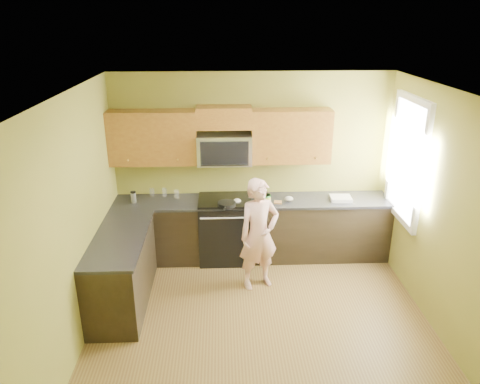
{
  "coord_description": "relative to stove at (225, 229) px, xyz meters",
  "views": [
    {
      "loc": [
        -0.44,
        -4.35,
        3.41
      ],
      "look_at": [
        -0.2,
        1.3,
        1.2
      ],
      "focal_mm": 33.92,
      "sensor_mm": 36.0,
      "label": 1
    }
  ],
  "objects": [
    {
      "name": "butter_tub",
      "position": [
        0.6,
        0.02,
        0.45
      ],
      "size": [
        0.16,
        0.16,
        0.1
      ],
      "primitive_type": null,
      "rotation": [
        0.0,
        0.0,
        0.18
      ],
      "color": "#EBFA41",
      "rests_on": "countertop_back"
    },
    {
      "name": "toast_slice",
      "position": [
        0.75,
        -0.1,
        0.45
      ],
      "size": [
        0.12,
        0.12,
        0.01
      ],
      "primitive_type": "cube",
      "rotation": [
        0.0,
        0.0,
        -0.14
      ],
      "color": "#B27F47",
      "rests_on": "countertop_back"
    },
    {
      "name": "glass_b",
      "position": [
        -1.07,
        0.22,
        0.51
      ],
      "size": [
        0.07,
        0.07,
        0.12
      ],
      "primitive_type": "cylinder",
      "rotation": [
        0.0,
        0.0,
        -0.06
      ],
      "color": "silver",
      "rests_on": "countertop_back"
    },
    {
      "name": "dish_towel",
      "position": [
        1.67,
        -0.04,
        0.47
      ],
      "size": [
        0.31,
        0.25,
        0.05
      ],
      "primitive_type": "cube",
      "rotation": [
        0.0,
        0.0,
        -0.04
      ],
      "color": "white",
      "rests_on": "countertop_back"
    },
    {
      "name": "floor",
      "position": [
        0.4,
        -1.68,
        -0.47
      ],
      "size": [
        4.0,
        4.0,
        0.0
      ],
      "primitive_type": "plane",
      "color": "brown",
      "rests_on": "ground"
    },
    {
      "name": "wall_right",
      "position": [
        2.4,
        -1.68,
        0.88
      ],
      "size": [
        0.0,
        4.0,
        4.0
      ],
      "primitive_type": "plane",
      "rotation": [
        1.57,
        0.0,
        -1.57
      ],
      "color": "olive",
      "rests_on": "ground"
    },
    {
      "name": "microwave",
      "position": [
        0.0,
        0.12,
        0.97
      ],
      "size": [
        0.76,
        0.4,
        0.42
      ],
      "primitive_type": null,
      "color": "silver",
      "rests_on": "wall_back"
    },
    {
      "name": "window",
      "position": [
        2.38,
        -0.48,
        1.17
      ],
      "size": [
        0.06,
        1.06,
        1.66
      ],
      "primitive_type": null,
      "color": "white",
      "rests_on": "wall_right"
    },
    {
      "name": "stove",
      "position": [
        0.0,
        0.0,
        0.0
      ],
      "size": [
        0.76,
        0.65,
        0.95
      ],
      "primitive_type": null,
      "color": "black",
      "rests_on": "floor"
    },
    {
      "name": "upper_cab_over_mw",
      "position": [
        0.0,
        0.16,
        1.62
      ],
      "size": [
        0.76,
        0.33,
        0.3
      ],
      "primitive_type": "cube",
      "color": "brown",
      "rests_on": "wall_back"
    },
    {
      "name": "ceiling",
      "position": [
        0.4,
        -1.68,
        2.23
      ],
      "size": [
        4.0,
        4.0,
        0.0
      ],
      "primitive_type": "plane",
      "rotation": [
        3.14,
        0.0,
        0.0
      ],
      "color": "white",
      "rests_on": "ground"
    },
    {
      "name": "countertop_back",
      "position": [
        0.4,
        0.01,
        0.43
      ],
      "size": [
        4.0,
        0.62,
        0.04
      ],
      "primitive_type": "cube",
      "color": "black",
      "rests_on": "cabinet_back_run"
    },
    {
      "name": "wall_left",
      "position": [
        -1.6,
        -1.68,
        0.88
      ],
      "size": [
        0.0,
        4.0,
        4.0
      ],
      "primitive_type": "plane",
      "rotation": [
        1.57,
        0.0,
        1.57
      ],
      "color": "olive",
      "rests_on": "ground"
    },
    {
      "name": "upper_cab_right",
      "position": [
        0.94,
        0.16,
        0.97
      ],
      "size": [
        1.12,
        0.33,
        0.75
      ],
      "primitive_type": null,
      "color": "brown",
      "rests_on": "wall_back"
    },
    {
      "name": "frying_pan",
      "position": [
        0.02,
        -0.26,
        0.47
      ],
      "size": [
        0.34,
        0.48,
        0.06
      ],
      "primitive_type": null,
      "rotation": [
        0.0,
        0.0,
        -0.2
      ],
      "color": "black",
      "rests_on": "stove"
    },
    {
      "name": "glass_a",
      "position": [
        -0.7,
        0.14,
        0.51
      ],
      "size": [
        0.07,
        0.07,
        0.12
      ],
      "primitive_type": "cylinder",
      "rotation": [
        0.0,
        0.0,
        0.06
      ],
      "color": "silver",
      "rests_on": "countertop_back"
    },
    {
      "name": "upper_cab_left",
      "position": [
        -0.99,
        0.16,
        0.97
      ],
      "size": [
        1.22,
        0.33,
        0.75
      ],
      "primitive_type": null,
      "color": "brown",
      "rests_on": "wall_back"
    },
    {
      "name": "cabinet_back_run",
      "position": [
        0.4,
        0.02,
        -0.03
      ],
      "size": [
        4.0,
        0.6,
        0.88
      ],
      "primitive_type": "cube",
      "color": "black",
      "rests_on": "floor"
    },
    {
      "name": "wall_front",
      "position": [
        0.4,
        -3.67,
        0.88
      ],
      "size": [
        4.0,
        0.0,
        4.0
      ],
      "primitive_type": "plane",
      "rotation": [
        -1.57,
        0.0,
        0.0
      ],
      "color": "olive",
      "rests_on": "ground"
    },
    {
      "name": "wall_back",
      "position": [
        0.4,
        0.32,
        0.88
      ],
      "size": [
        4.0,
        0.0,
        4.0
      ],
      "primitive_type": "plane",
      "rotation": [
        1.57,
        0.0,
        0.0
      ],
      "color": "olive",
      "rests_on": "ground"
    },
    {
      "name": "woman",
      "position": [
        0.43,
        -0.77,
        0.28
      ],
      "size": [
        0.65,
        0.54,
        1.51
      ],
      "primitive_type": "imported",
      "rotation": [
        0.0,
        0.0,
        0.37
      ],
      "color": "#ED8476",
      "rests_on": "floor"
    },
    {
      "name": "travel_mug",
      "position": [
        -1.3,
        0.0,
        0.44
      ],
      "size": [
        0.08,
        0.08,
        0.16
      ],
      "primitive_type": null,
      "rotation": [
        0.0,
        0.0,
        -0.06
      ],
      "color": "silver",
      "rests_on": "countertop_back"
    },
    {
      "name": "napkin_a",
      "position": [
        0.17,
        -0.08,
        0.48
      ],
      "size": [
        0.14,
        0.15,
        0.06
      ],
      "primitive_type": "ellipsoid",
      "rotation": [
        0.0,
        0.0,
        -0.28
      ],
      "color": "silver",
      "rests_on": "countertop_back"
    },
    {
      "name": "glass_c",
      "position": [
        -0.89,
        0.22,
        0.51
      ],
      "size": [
        0.08,
        0.08,
        0.12
      ],
      "primitive_type": "cylinder",
      "rotation": [
        0.0,
        0.0,
        -0.25
      ],
      "color": "silver",
      "rests_on": "countertop_back"
    },
    {
      "name": "countertop_left",
      "position": [
        -1.29,
        -1.08,
        0.43
      ],
      "size": [
        0.62,
        1.6,
        0.04
      ],
      "primitive_type": "cube",
      "color": "black",
      "rests_on": "cabinet_left_run"
    },
    {
      "name": "cabinet_left_run",
      "position": [
        -1.3,
        -1.08,
        -0.03
      ],
      "size": [
        0.6,
        1.6,
        0.88
      ],
      "primitive_type": "cube",
      "color": "black",
      "rests_on": "floor"
    },
    {
      "name": "napkin_b",
      "position": [
        0.92,
        -0.04,
        0.48
      ],
      "size": [
        0.14,
        0.15,
        0.07
      ],
      "primitive_type": "ellipsoid",
      "rotation": [
        0.0,
        0.0,
        0.2
      ],
      "color": "silver",
      "rests_on": "countertop_back"
    }
  ]
}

